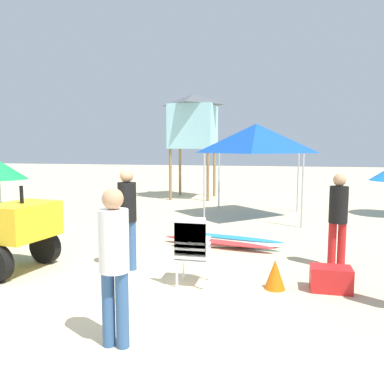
{
  "coord_description": "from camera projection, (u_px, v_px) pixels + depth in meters",
  "views": [
    {
      "loc": [
        2.65,
        -4.93,
        2.14
      ],
      "look_at": [
        0.66,
        3.72,
        1.11
      ],
      "focal_mm": 35.87,
      "sensor_mm": 36.0,
      "label": 1
    }
  ],
  "objects": [
    {
      "name": "ground",
      "position": [
        91.0,
        295.0,
        5.61
      ],
      "size": [
        80.0,
        80.0,
        0.0
      ],
      "primitive_type": "plane",
      "color": "beige"
    },
    {
      "name": "stacked_plastic_chairs",
      "position": [
        192.0,
        245.0,
        5.89
      ],
      "size": [
        0.48,
        0.48,
        1.11
      ],
      "color": "white",
      "rests_on": "ground"
    },
    {
      "name": "surfboard_pile",
      "position": [
        224.0,
        241.0,
        8.3
      ],
      "size": [
        2.71,
        0.93,
        0.24
      ],
      "color": "white",
      "rests_on": "ground"
    },
    {
      "name": "lifeguard_near_center",
      "position": [
        338.0,
        214.0,
        6.75
      ],
      "size": [
        0.32,
        0.32,
        1.69
      ],
      "color": "red",
      "rests_on": "ground"
    },
    {
      "name": "lifeguard_near_right",
      "position": [
        127.0,
        212.0,
        6.66
      ],
      "size": [
        0.32,
        0.32,
        1.78
      ],
      "color": "#33598C",
      "rests_on": "ground"
    },
    {
      "name": "lifeguard_far_right",
      "position": [
        114.0,
        257.0,
        4.05
      ],
      "size": [
        0.32,
        0.32,
        1.73
      ],
      "color": "#33598C",
      "rests_on": "ground"
    },
    {
      "name": "popup_canopy",
      "position": [
        256.0,
        138.0,
        11.63
      ],
      "size": [
        2.72,
        2.72,
        2.86
      ],
      "color": "#B2B2B7",
      "rests_on": "ground"
    },
    {
      "name": "lifeguard_tower",
      "position": [
        193.0,
        122.0,
        15.98
      ],
      "size": [
        1.98,
        1.98,
        4.34
      ],
      "color": "olive",
      "rests_on": "ground"
    },
    {
      "name": "traffic_cone_near",
      "position": [
        275.0,
        274.0,
        5.82
      ],
      "size": [
        0.32,
        0.32,
        0.46
      ],
      "primitive_type": "cone",
      "color": "orange",
      "rests_on": "ground"
    },
    {
      "name": "cooler_box",
      "position": [
        331.0,
        279.0,
        5.75
      ],
      "size": [
        0.6,
        0.37,
        0.37
      ],
      "primitive_type": "cube",
      "color": "red",
      "rests_on": "ground"
    }
  ]
}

